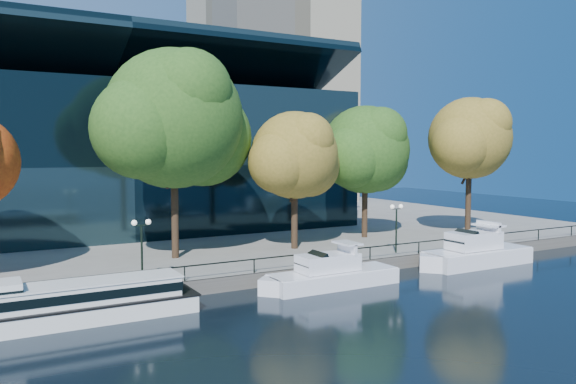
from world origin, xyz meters
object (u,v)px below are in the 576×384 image
tree_5 (471,140)px  lamp_2 (396,217)px  tree_4 (367,152)px  tour_boat (75,302)px  tree_3 (296,157)px  cruiser_far (474,252)px  tree_2 (177,122)px  cruiser_near (329,274)px  lamp_1 (142,236)px

tree_5 → lamp_2: 15.58m
tree_5 → tree_4: bearing=161.7°
tree_5 → tour_boat: bearing=-168.2°
tree_3 → lamp_2: size_ratio=2.93×
cruiser_far → tree_3: 16.68m
lamp_2 → tree_2: bearing=157.9°
cruiser_near → lamp_1: 12.84m
tree_3 → lamp_1: size_ratio=2.93×
tree_5 → lamp_2: size_ratio=3.42×
cruiser_near → tree_5: tree_5 is taller
tour_boat → tree_2: (9.24, 10.31, 10.55)m
lamp_2 → cruiser_near: bearing=-157.3°
tree_5 → lamp_2: (-13.39, -4.58, -6.53)m
tour_boat → tree_5: 41.03m
tree_3 → lamp_1: bearing=-158.6°
tree_2 → tree_3: 10.67m
tree_2 → tree_4: 19.64m
cruiser_near → cruiser_far: (14.39, 0.28, 0.20)m
tour_boat → cruiser_far: cruiser_far is taller
cruiser_near → tree_2: size_ratio=0.64×
tree_2 → tree_5: 29.95m
tour_boat → cruiser_far: 30.89m
tour_boat → lamp_1: (4.64, 3.63, 2.85)m
tree_2 → lamp_2: 19.37m
cruiser_near → tree_5: size_ratio=0.76×
tree_5 → lamp_2: tree_5 is taller
cruiser_near → lamp_2: (9.21, 3.86, 3.04)m
tree_2 → lamp_1: bearing=-124.6°
tree_5 → tree_3: bearing=176.3°
tree_4 → lamp_1: tree_4 is taller
cruiser_near → tree_4: 18.99m
cruiser_near → tree_3: (3.01, 9.69, 7.95)m
tree_4 → cruiser_near: bearing=-135.8°
tour_boat → tree_5: (39.10, 8.20, 9.38)m
cruiser_near → tree_3: 12.89m
cruiser_far → tree_4: 14.38m
lamp_1 → cruiser_far: bearing=-7.8°
tree_2 → tree_4: bearing=3.9°
tree_4 → lamp_2: 10.11m
tour_boat → tree_3: bearing=25.9°
tree_3 → tree_5: 19.69m
tree_5 → lamp_1: (-34.46, -4.58, -6.53)m
tree_3 → tree_4: (9.19, 2.19, 0.46)m
cruiser_far → tree_4: (-2.19, 11.59, 8.22)m
cruiser_far → tree_3: (-11.38, 9.41, 7.75)m
tree_3 → lamp_1: tree_3 is taller
tour_boat → tree_4: (28.70, 11.64, 8.23)m
cruiser_far → lamp_2: lamp_2 is taller
tour_boat → tree_2: size_ratio=0.86×
cruiser_near → lamp_2: bearing=22.7°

